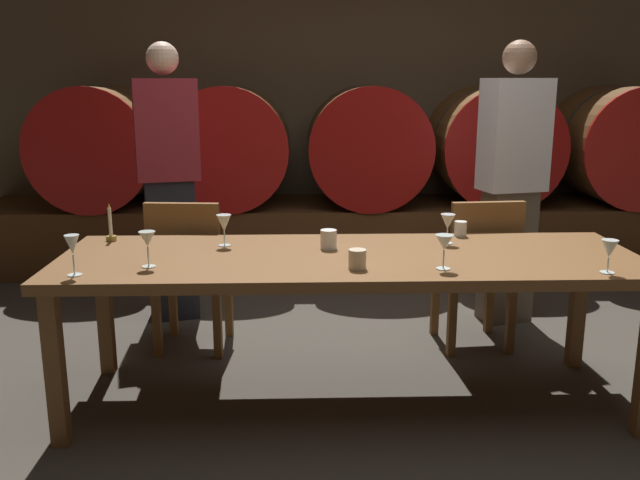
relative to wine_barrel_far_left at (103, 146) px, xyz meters
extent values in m
plane|color=#3F3A33|center=(2.09, -2.41, -1.00)|extent=(8.98, 8.98, 0.00)
cube|color=brown|center=(2.09, 0.55, 0.22)|extent=(6.91, 0.24, 2.44)
cube|color=#4C2D16|center=(2.09, 0.00, -0.73)|extent=(6.22, 0.90, 0.53)
cylinder|color=brown|center=(0.00, 0.00, 0.00)|extent=(0.94, 0.88, 0.94)
cylinder|color=#9E1411|center=(0.00, -0.45, 0.00)|extent=(0.95, 0.03, 0.95)
cylinder|color=#9E1411|center=(0.00, 0.45, 0.00)|extent=(0.95, 0.03, 0.95)
cylinder|color=#2D2D33|center=(0.00, 0.00, 0.00)|extent=(0.94, 0.04, 0.94)
cylinder|color=brown|center=(1.02, 0.00, 0.00)|extent=(0.94, 0.88, 0.94)
cylinder|color=#9E1411|center=(1.02, -0.45, 0.00)|extent=(0.95, 0.03, 0.95)
cylinder|color=#9E1411|center=(1.02, 0.45, 0.00)|extent=(0.95, 0.03, 0.95)
cylinder|color=#2D2D33|center=(1.02, 0.00, 0.00)|extent=(0.94, 0.04, 0.94)
cylinder|color=brown|center=(2.12, 0.00, 0.00)|extent=(0.94, 0.88, 0.94)
cylinder|color=maroon|center=(2.12, -0.45, 0.00)|extent=(0.95, 0.03, 0.95)
cylinder|color=maroon|center=(2.12, 0.45, 0.00)|extent=(0.95, 0.03, 0.95)
cylinder|color=#2D2D33|center=(2.12, 0.00, 0.00)|extent=(0.94, 0.04, 0.94)
cylinder|color=brown|center=(3.13, 0.00, 0.00)|extent=(0.94, 0.88, 0.94)
cylinder|color=maroon|center=(3.13, -0.45, 0.00)|extent=(0.95, 0.03, 0.95)
cylinder|color=maroon|center=(3.13, 0.45, 0.00)|extent=(0.95, 0.03, 0.95)
cylinder|color=#2D2D33|center=(3.13, 0.00, 0.00)|extent=(0.94, 0.04, 0.94)
cylinder|color=brown|center=(4.19, 0.00, 0.00)|extent=(0.94, 0.88, 0.94)
cylinder|color=#B21C16|center=(4.19, 0.45, 0.00)|extent=(0.95, 0.03, 0.95)
cylinder|color=#2D2D33|center=(4.19, 0.00, 0.00)|extent=(0.94, 0.04, 0.94)
cube|color=brown|center=(1.80, -2.48, -0.29)|extent=(2.66, 0.86, 0.05)
cube|color=brown|center=(0.55, -2.85, -0.66)|extent=(0.07, 0.07, 0.68)
cube|color=brown|center=(0.55, -2.11, -0.66)|extent=(0.07, 0.07, 0.68)
cube|color=brown|center=(3.05, -2.11, -0.66)|extent=(0.07, 0.07, 0.68)
cube|color=brown|center=(0.96, -1.76, -0.56)|extent=(0.43, 0.43, 0.04)
cube|color=brown|center=(0.94, -1.94, -0.33)|extent=(0.40, 0.07, 0.42)
cube|color=brown|center=(1.14, -1.60, -0.79)|extent=(0.05, 0.05, 0.42)
cube|color=brown|center=(0.80, -1.58, -0.79)|extent=(0.05, 0.05, 0.42)
cube|color=brown|center=(1.11, -1.94, -0.79)|extent=(0.05, 0.05, 0.42)
cube|color=brown|center=(0.77, -1.92, -0.79)|extent=(0.05, 0.05, 0.42)
cube|color=brown|center=(2.57, -1.78, -0.56)|extent=(0.43, 0.43, 0.04)
cube|color=brown|center=(2.59, -1.96, -0.33)|extent=(0.40, 0.07, 0.42)
cube|color=brown|center=(2.73, -1.59, -0.79)|extent=(0.05, 0.05, 0.42)
cube|color=brown|center=(2.39, -1.62, -0.79)|extent=(0.05, 0.05, 0.42)
cube|color=brown|center=(2.75, -1.93, -0.79)|extent=(0.05, 0.05, 0.42)
cube|color=brown|center=(2.41, -1.96, -0.79)|extent=(0.05, 0.05, 0.42)
cube|color=black|center=(0.75, -1.25, -0.54)|extent=(0.34, 0.27, 0.91)
cube|color=maroon|center=(0.75, -1.25, 0.22)|extent=(0.43, 0.33, 0.62)
sphere|color=beige|center=(0.75, -1.25, 0.64)|extent=(0.20, 0.20, 0.20)
cube|color=brown|center=(2.89, -1.37, -0.57)|extent=(0.34, 0.26, 0.85)
cube|color=silver|center=(2.89, -1.37, 0.19)|extent=(0.43, 0.32, 0.68)
sphere|color=#8C664C|center=(2.89, -1.37, 0.65)|extent=(0.20, 0.20, 0.20)
cylinder|color=olive|center=(0.63, -2.16, -0.26)|extent=(0.05, 0.05, 0.02)
cylinder|color=#EDE5CC|center=(0.63, -2.16, -0.17)|extent=(0.02, 0.02, 0.14)
cone|color=yellow|center=(0.63, -2.16, -0.09)|extent=(0.01, 0.01, 0.02)
cylinder|color=silver|center=(0.64, -2.78, -0.27)|extent=(0.06, 0.06, 0.00)
cylinder|color=silver|center=(0.64, -2.78, -0.22)|extent=(0.01, 0.01, 0.09)
cone|color=silver|center=(0.64, -2.78, -0.14)|extent=(0.06, 0.06, 0.08)
cylinder|color=silver|center=(0.92, -2.66, -0.27)|extent=(0.06, 0.06, 0.00)
cylinder|color=silver|center=(0.92, -2.66, -0.22)|extent=(0.01, 0.01, 0.09)
cone|color=silver|center=(0.92, -2.66, -0.15)|extent=(0.07, 0.07, 0.07)
cylinder|color=silver|center=(1.21, -2.29, -0.27)|extent=(0.06, 0.06, 0.00)
cylinder|color=silver|center=(1.21, -2.29, -0.23)|extent=(0.01, 0.01, 0.07)
cone|color=silver|center=(1.21, -2.29, -0.16)|extent=(0.07, 0.07, 0.08)
cylinder|color=silver|center=(2.18, -2.73, -0.27)|extent=(0.06, 0.06, 0.00)
cylinder|color=silver|center=(2.18, -2.73, -0.22)|extent=(0.01, 0.01, 0.08)
cone|color=silver|center=(2.18, -2.73, -0.15)|extent=(0.08, 0.08, 0.07)
cylinder|color=white|center=(2.30, -2.27, -0.27)|extent=(0.06, 0.06, 0.00)
cylinder|color=white|center=(2.30, -2.27, -0.23)|extent=(0.01, 0.01, 0.07)
cone|color=white|center=(2.30, -2.27, -0.16)|extent=(0.07, 0.07, 0.07)
cylinder|color=silver|center=(2.85, -2.82, -0.27)|extent=(0.06, 0.06, 0.00)
cylinder|color=silver|center=(2.85, -2.82, -0.23)|extent=(0.01, 0.01, 0.06)
cone|color=silver|center=(2.85, -2.82, -0.16)|extent=(0.07, 0.07, 0.08)
cylinder|color=white|center=(1.71, -2.36, -0.22)|extent=(0.08, 0.08, 0.09)
cylinder|color=beige|center=(1.81, -2.72, -0.23)|extent=(0.08, 0.08, 0.08)
cylinder|color=white|center=(2.40, -2.11, -0.23)|extent=(0.06, 0.06, 0.08)
camera|label=1|loc=(1.57, -5.49, 0.52)|focal=37.99mm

